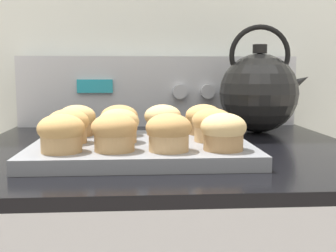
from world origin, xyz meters
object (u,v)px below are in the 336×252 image
object	(u,v)px
muffin_r0_c3	(223,132)
muffin_r1_c3	(212,125)
muffin_r2_c2	(163,120)
tea_kettle	(259,92)
muffin_r1_c0	(68,126)
muffin_r0_c2	(169,132)
muffin_pan	(142,148)
muffin_r0_c0	(61,133)
muffin_r1_c1	(119,126)
muffin_r2_c1	(119,120)
muffin_r2_c3	(204,119)
muffin_r0_c1	(114,132)
muffin_r2_c0	(77,120)

from	to	relation	value
muffin_r0_c3	muffin_r1_c3	xyz separation A→B (m)	(-0.00, 0.08, 0.00)
muffin_r2_c2	tea_kettle	size ratio (longest dim) A/B	0.28
muffin_r1_c0	muffin_r1_c3	distance (m)	0.24
muffin_r0_c2	muffin_r2_c2	distance (m)	0.17
muffin_pan	muffin_r0_c0	distance (m)	0.15
muffin_r0_c2	muffin_r1_c0	xyz separation A→B (m)	(-0.16, 0.08, 0.00)
muffin_pan	muffin_r1_c1	size ratio (longest dim) A/B	5.22
muffin_r1_c3	tea_kettle	xyz separation A→B (m)	(0.15, 0.25, 0.04)
muffin_r0_c0	muffin_r1_c3	world-z (taller)	same
muffin_r0_c0	muffin_r1_c1	distance (m)	0.11
muffin_r2_c1	tea_kettle	bearing A→B (deg)	28.76
muffin_r1_c3	muffin_r2_c1	size ratio (longest dim) A/B	1.00
muffin_r2_c2	muffin_r2_c3	size ratio (longest dim) A/B	1.00
muffin_r0_c1	muffin_r1_c1	bearing A→B (deg)	87.99
muffin_r0_c2	muffin_r1_c0	size ratio (longest dim) A/B	1.00
muffin_pan	muffin_r2_c1	xyz separation A→B (m)	(-0.04, 0.08, 0.04)
muffin_r2_c3	muffin_r0_c1	bearing A→B (deg)	-134.67
muffin_pan	muffin_r2_c3	distance (m)	0.15
muffin_r0_c2	muffin_r2_c1	world-z (taller)	same
muffin_r1_c0	muffin_r1_c3	world-z (taller)	same
muffin_r0_c2	tea_kettle	distance (m)	0.41
muffin_r1_c1	muffin_r1_c3	bearing A→B (deg)	0.00
muffin_r0_c1	muffin_r0_c3	world-z (taller)	same
muffin_r0_c0	muffin_r2_c2	size ratio (longest dim) A/B	1.00
muffin_pan	muffin_r2_c0	distance (m)	0.15
muffin_r2_c3	muffin_r2_c0	bearing A→B (deg)	-179.89
muffin_r2_c1	muffin_r1_c1	bearing A→B (deg)	-88.28
muffin_r0_c0	muffin_r2_c0	distance (m)	0.17
muffin_r1_c1	muffin_r0_c2	bearing A→B (deg)	-46.50
muffin_r2_c1	muffin_pan	bearing A→B (deg)	-62.76
muffin_r1_c1	muffin_r0_c0	bearing A→B (deg)	-134.51
muffin_r0_c2	muffin_r2_c2	world-z (taller)	same
muffin_pan	muffin_r0_c2	size ratio (longest dim) A/B	5.22
muffin_r2_c0	tea_kettle	world-z (taller)	tea_kettle
muffin_r0_c1	muffin_r1_c1	distance (m)	0.08
muffin_r0_c1	muffin_r1_c0	distance (m)	0.11
muffin_r0_c3	muffin_r2_c0	xyz separation A→B (m)	(-0.24, 0.17, 0.00)
muffin_r0_c3	muffin_r1_c1	size ratio (longest dim) A/B	1.00
muffin_r1_c0	muffin_r2_c3	xyz separation A→B (m)	(0.24, 0.08, 0.00)
muffin_r0_c3	muffin_r1_c0	bearing A→B (deg)	161.53
muffin_r0_c1	muffin_r1_c0	world-z (taller)	same
muffin_r0_c2	muffin_r0_c3	size ratio (longest dim) A/B	1.00
muffin_r0_c2	muffin_r2_c3	xyz separation A→B (m)	(0.08, 0.17, 0.00)
muffin_r1_c0	muffin_r2_c0	bearing A→B (deg)	88.28
muffin_r0_c0	muffin_r2_c3	xyz separation A→B (m)	(0.24, 0.17, 0.00)
muffin_r1_c0	muffin_r2_c1	world-z (taller)	same
muffin_r0_c2	muffin_r2_c3	bearing A→B (deg)	64.88
muffin_r2_c0	muffin_r2_c1	xyz separation A→B (m)	(0.08, -0.00, 0.00)
muffin_r1_c1	muffin_r2_c1	xyz separation A→B (m)	(-0.00, 0.08, 0.00)
muffin_pan	muffin_r1_c1	bearing A→B (deg)	-179.11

